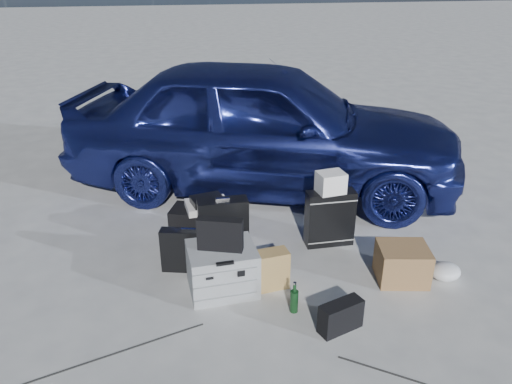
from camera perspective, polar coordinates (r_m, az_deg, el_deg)
ground at (r=4.20m, az=2.86°, el=-11.88°), size 60.00×60.00×0.00m
car at (r=5.87m, az=0.88°, el=7.62°), size 4.86×3.22×1.54m
pelican_case at (r=4.18m, az=-3.87°, el=-8.77°), size 0.58×0.49×0.40m
laptop_bag at (r=3.99m, az=-4.12°, el=-4.86°), size 0.38×0.20×0.27m
briefcase at (r=4.45m, az=-7.49°, el=-6.65°), size 0.53×0.24×0.40m
suitcase_left at (r=4.57m, az=-3.75°, el=-4.24°), size 0.45×0.17×0.59m
suitcase_right at (r=4.83m, az=8.43°, el=-2.98°), size 0.46×0.17×0.55m
white_carton at (r=4.66m, az=8.55°, el=1.09°), size 0.27×0.23×0.20m
duffel_bag at (r=4.89m, az=-5.58°, el=-3.83°), size 0.75×0.52×0.35m
flat_box_white at (r=4.80m, az=-5.62°, el=-1.58°), size 0.42×0.33×0.07m
flat_box_black at (r=4.76m, az=-5.60°, el=-0.94°), size 0.33×0.27×0.06m
kraft_bag at (r=4.22m, az=1.92°, el=-8.83°), size 0.28×0.19×0.34m
cardboard_box at (r=4.50m, az=16.37°, el=-7.83°), size 0.48×0.44×0.31m
plastic_bag at (r=4.66m, az=20.84°, el=-8.50°), size 0.30×0.27×0.15m
messenger_bag at (r=3.86m, az=9.66°, el=-13.83°), size 0.36×0.24×0.24m
green_bottle at (r=3.98m, az=4.39°, el=-11.96°), size 0.07×0.07×0.26m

